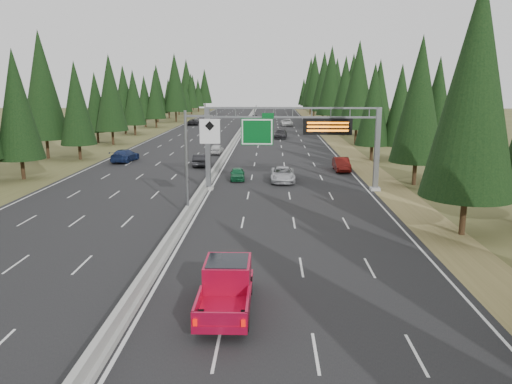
# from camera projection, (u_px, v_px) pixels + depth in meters

# --- Properties ---
(road) EXTENTS (32.00, 260.00, 0.08)m
(road) POSITION_uv_depth(u_px,v_px,m) (237.00, 139.00, 91.75)
(road) COLOR black
(road) RESTS_ON ground
(shoulder_right) EXTENTS (3.60, 260.00, 0.06)m
(shoulder_right) POSITION_uv_depth(u_px,v_px,m) (334.00, 139.00, 91.25)
(shoulder_right) COLOR olive
(shoulder_right) RESTS_ON ground
(shoulder_left) EXTENTS (3.60, 260.00, 0.06)m
(shoulder_left) POSITION_uv_depth(u_px,v_px,m) (141.00, 139.00, 92.26)
(shoulder_left) COLOR #434520
(shoulder_left) RESTS_ON ground
(median_barrier) EXTENTS (0.70, 260.00, 0.85)m
(median_barrier) POSITION_uv_depth(u_px,v_px,m) (237.00, 137.00, 91.67)
(median_barrier) COLOR gray
(median_barrier) RESTS_ON road
(sign_gantry) EXTENTS (16.75, 0.98, 7.80)m
(sign_gantry) POSITION_uv_depth(u_px,v_px,m) (299.00, 136.00, 46.32)
(sign_gantry) COLOR slate
(sign_gantry) RESTS_ON road
(hov_sign_pole) EXTENTS (2.80, 0.50, 8.00)m
(hov_sign_pole) POSITION_uv_depth(u_px,v_px,m) (194.00, 156.00, 36.98)
(hov_sign_pole) COLOR slate
(hov_sign_pole) RESTS_ON road
(tree_row_right) EXTENTS (12.09, 237.99, 18.79)m
(tree_row_right) POSITION_uv_depth(u_px,v_px,m) (362.00, 87.00, 84.92)
(tree_row_right) COLOR black
(tree_row_right) RESTS_ON ground
(tree_row_left) EXTENTS (12.34, 239.79, 18.83)m
(tree_row_left) POSITION_uv_depth(u_px,v_px,m) (73.00, 89.00, 71.42)
(tree_row_left) COLOR black
(tree_row_left) RESTS_ON ground
(silver_minivan) EXTENTS (2.50, 5.37, 1.49)m
(silver_minivan) POSITION_uv_depth(u_px,v_px,m) (283.00, 174.00, 51.47)
(silver_minivan) COLOR #BCBDC1
(silver_minivan) RESTS_ON road
(red_pickup) EXTENTS (2.19, 6.13, 2.00)m
(red_pickup) POSITION_uv_depth(u_px,v_px,m) (227.00, 283.00, 22.55)
(red_pickup) COLOR black
(red_pickup) RESTS_ON road
(car_ahead_green) EXTENTS (1.72, 3.81, 1.27)m
(car_ahead_green) POSITION_uv_depth(u_px,v_px,m) (237.00, 174.00, 52.46)
(car_ahead_green) COLOR #166037
(car_ahead_green) RESTS_ON road
(car_ahead_dkred) EXTENTS (1.67, 4.73, 1.55)m
(car_ahead_dkred) POSITION_uv_depth(u_px,v_px,m) (342.00, 164.00, 57.72)
(car_ahead_dkred) COLOR #5A100C
(car_ahead_dkred) RESTS_ON road
(car_ahead_dkgrey) EXTENTS (2.63, 5.64, 1.59)m
(car_ahead_dkgrey) POSITION_uv_depth(u_px,v_px,m) (281.00, 134.00, 92.62)
(car_ahead_dkgrey) COLOR black
(car_ahead_dkgrey) RESTS_ON road
(car_ahead_white) EXTENTS (2.89, 5.84, 1.59)m
(car_ahead_white) POSITION_uv_depth(u_px,v_px,m) (287.00, 123.00, 119.82)
(car_ahead_white) COLOR white
(car_ahead_white) RESTS_ON road
(car_ahead_far) EXTENTS (2.18, 4.57, 1.51)m
(car_ahead_far) POSITION_uv_depth(u_px,v_px,m) (255.00, 117.00, 139.34)
(car_ahead_far) COLOR black
(car_ahead_far) RESTS_ON road
(car_onc_near) EXTENTS (1.84, 4.58, 1.48)m
(car_onc_near) POSITION_uv_depth(u_px,v_px,m) (200.00, 160.00, 61.36)
(car_onc_near) COLOR black
(car_onc_near) RESTS_ON road
(car_onc_blue) EXTENTS (2.82, 5.77, 1.62)m
(car_onc_blue) POSITION_uv_depth(u_px,v_px,m) (125.00, 155.00, 64.68)
(car_onc_blue) COLOR navy
(car_onc_blue) RESTS_ON road
(car_onc_white) EXTENTS (1.92, 4.28, 1.43)m
(car_onc_white) POSITION_uv_depth(u_px,v_px,m) (217.00, 149.00, 71.86)
(car_onc_white) COLOR silver
(car_onc_white) RESTS_ON road
(car_onc_far) EXTENTS (2.90, 5.58, 1.50)m
(car_onc_far) POSITION_uv_depth(u_px,v_px,m) (193.00, 122.00, 122.36)
(car_onc_far) COLOR black
(car_onc_far) RESTS_ON road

